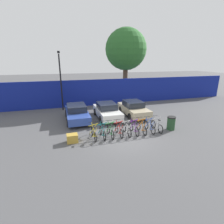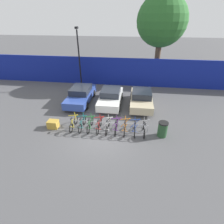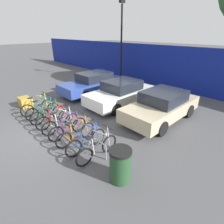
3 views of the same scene
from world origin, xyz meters
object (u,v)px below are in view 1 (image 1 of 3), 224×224
Objects in this scene: bicycle_purple at (134,129)px; car_white at (107,111)px; bicycle_silver at (157,126)px; trash_bin at (171,123)px; bicycle_green at (110,131)px; bicycle_white at (127,129)px; bike_rack at (126,127)px; bicycle_yellow at (94,133)px; car_blue at (77,113)px; cargo_crate at (72,138)px; bicycle_orange at (141,128)px; bicycle_teal at (103,132)px; car_beige at (133,108)px; tree_behind_hoarding at (126,50)px; bicycle_blue at (149,127)px; lamp_post at (61,78)px; bicycle_red at (119,130)px.

car_white is at bearing 103.82° from bicycle_purple.
trash_bin is at bearing -6.06° from bicycle_silver.
bicycle_green is 1.00× the size of bicycle_white.
bicycle_yellow reaches higher than bike_rack.
car_blue reaches higher than cargo_crate.
bicycle_orange is (0.59, 0.00, 0.00)m from bicycle_purple.
cargo_crate is (-2.06, -0.14, -0.10)m from bicycle_teal.
bike_rack is 4.51m from car_beige.
bicycle_silver is (4.83, 0.00, 0.00)m from bicycle_yellow.
tree_behind_hoarding reaches higher than cargo_crate.
trash_bin is at bearing -32.79° from car_blue.
bicycle_silver is (1.86, 0.00, 0.00)m from bicycle_purple.
bike_rack is 3.14× the size of bicycle_blue.
bicycle_green is 1.00× the size of bicycle_silver.
bicycle_silver is (2.43, 0.00, 0.00)m from bicycle_white.
car_white is at bearing 133.71° from trash_bin.
bicycle_green is at bearing -3.43° from bicycle_yellow.
bicycle_silver is at bearing -0.99° from bicycle_green.
trash_bin is (3.95, -4.13, -0.17)m from car_white.
tree_behind_hoarding is at bearing 55.99° from bicycle_yellow.
car_white is 6.10m from lamp_post.
bike_rack is 1.18× the size of car_blue.
lamp_post is at bearing 109.31° from bicycle_green.
bicycle_white is 1.82m from bicycle_blue.
bicycle_silver is at bearing -87.76° from car_beige.
bicycle_green is 1.00× the size of bicycle_blue.
bicycle_orange is 5.00m from cargo_crate.
lamp_post reaches higher than bicycle_purple.
bicycle_blue is at bearing -2.69° from bicycle_red.
bicycle_green is 2.44× the size of cargo_crate.
bicycle_yellow is 0.41× the size of car_beige.
car_white is (-2.80, 4.01, 0.31)m from bicycle_silver.
car_white is at bearing 116.83° from bicycle_blue.
cargo_crate is at bearing -176.62° from bicycle_teal.
bicycle_yellow is 0.41× the size of car_white.
cargo_crate is at bearing 179.81° from bicycle_red.
bicycle_teal is (0.62, 0.00, 0.00)m from bicycle_yellow.
bicycle_red is 1.00× the size of bicycle_blue.
trash_bin is at bearing -46.29° from car_white.
bicycle_white is at bearing -3.43° from bicycle_yellow.
lamp_post is (-1.09, 3.80, 2.65)m from car_blue.
bicycle_teal is 0.37× the size of car_blue.
bike_rack is 7.68× the size of cargo_crate.
bicycle_teal is 13.60m from tree_behind_hoarding.
bicycle_teal is at bearing -135.00° from car_beige.
bike_rack is 2.42m from bicycle_yellow.
bicycle_blue is 1.00× the size of bicycle_silver.
bicycle_blue is 2.44× the size of cargo_crate.
car_beige is 4.38m from trash_bin.
bicycle_teal and bicycle_purple have the same top height.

